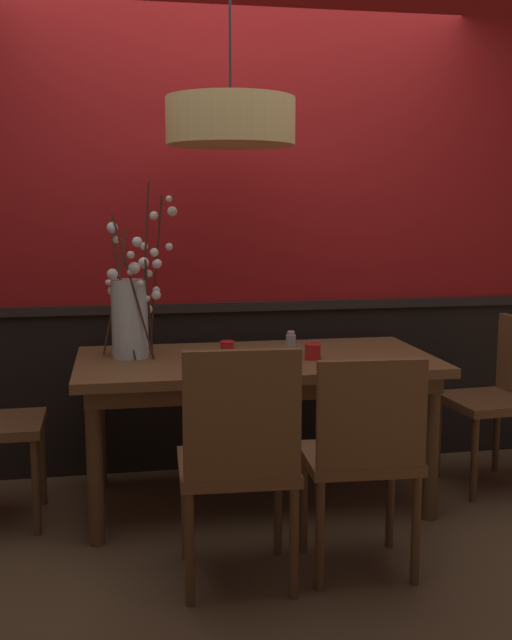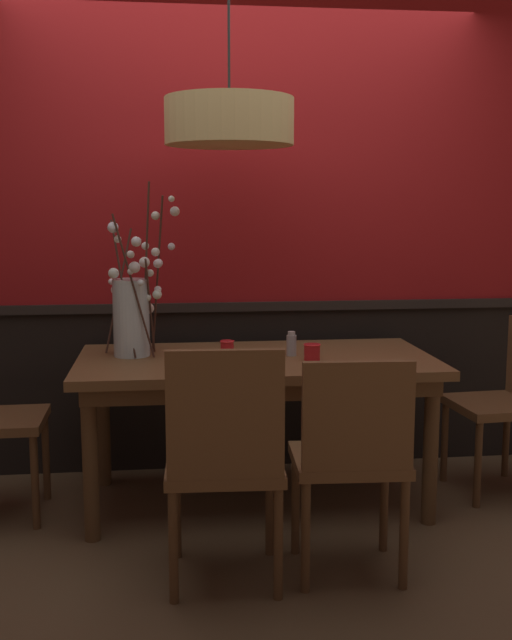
% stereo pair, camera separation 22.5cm
% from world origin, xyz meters
% --- Properties ---
extents(ground_plane, '(24.00, 24.00, 0.00)m').
position_xyz_m(ground_plane, '(0.00, 0.00, 0.00)').
color(ground_plane, brown).
extents(back_wall, '(5.33, 0.14, 2.85)m').
position_xyz_m(back_wall, '(0.00, 0.60, 1.41)').
color(back_wall, black).
rests_on(back_wall, ground).
extents(dining_table, '(1.72, 0.87, 0.74)m').
position_xyz_m(dining_table, '(0.00, 0.00, 0.65)').
color(dining_table, brown).
rests_on(dining_table, ground).
extents(chair_near_side_right, '(0.46, 0.41, 0.90)m').
position_xyz_m(chair_near_side_right, '(0.28, -0.82, 0.52)').
color(chair_near_side_right, brown).
rests_on(chair_near_side_right, ground).
extents(chair_far_side_left, '(0.42, 0.41, 0.89)m').
position_xyz_m(chair_far_side_left, '(-0.30, 0.87, 0.50)').
color(chair_far_side_left, brown).
rests_on(chair_far_side_left, ground).
extents(chair_head_east_end, '(0.45, 0.46, 0.89)m').
position_xyz_m(chair_head_east_end, '(1.30, 0.01, 0.51)').
color(chair_head_east_end, brown).
rests_on(chair_head_east_end, ground).
extents(chair_far_side_right, '(0.47, 0.41, 0.88)m').
position_xyz_m(chair_far_side_right, '(0.23, 0.83, 0.50)').
color(chair_far_side_right, brown).
rests_on(chair_far_side_right, ground).
extents(chair_near_side_left, '(0.47, 0.45, 0.96)m').
position_xyz_m(chair_near_side_left, '(-0.22, -0.83, 0.53)').
color(chair_near_side_left, brown).
rests_on(chair_near_side_left, ground).
extents(vase_with_blossoms, '(0.38, 0.37, 0.84)m').
position_xyz_m(vase_with_blossoms, '(-0.59, 0.10, 0.95)').
color(vase_with_blossoms, silver).
rests_on(vase_with_blossoms, dining_table).
extents(candle_holder_nearer_center, '(0.07, 0.07, 0.08)m').
position_xyz_m(candle_holder_nearer_center, '(-0.14, 0.01, 0.78)').
color(candle_holder_nearer_center, red).
rests_on(candle_holder_nearer_center, dining_table).
extents(candle_holder_nearer_edge, '(0.08, 0.08, 0.08)m').
position_xyz_m(candle_holder_nearer_edge, '(0.26, -0.10, 0.78)').
color(candle_holder_nearer_edge, red).
rests_on(candle_holder_nearer_edge, dining_table).
extents(condiment_bottle, '(0.05, 0.05, 0.12)m').
position_xyz_m(condiment_bottle, '(0.18, 0.02, 0.79)').
color(condiment_bottle, '#ADADB2').
rests_on(condiment_bottle, dining_table).
extents(pendant_lamp, '(0.59, 0.59, 1.11)m').
position_xyz_m(pendant_lamp, '(-0.13, -0.07, 1.84)').
color(pendant_lamp, tan).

